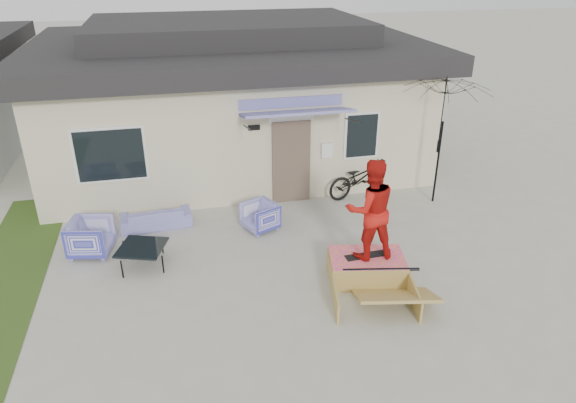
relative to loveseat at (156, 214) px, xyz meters
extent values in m
plane|color=#A3A191|center=(2.35, -3.83, -0.31)|extent=(90.00, 90.00, 0.00)
cube|color=#294417|center=(-2.85, -1.83, -0.31)|extent=(1.40, 8.00, 0.01)
cube|color=beige|center=(2.35, 4.17, 1.19)|extent=(10.00, 7.00, 3.00)
cube|color=black|center=(2.35, 4.17, 2.94)|extent=(10.80, 7.80, 0.50)
cube|color=black|center=(2.35, 4.17, 3.49)|extent=(7.50, 4.50, 0.60)
cube|color=brown|center=(3.35, 0.63, 0.74)|extent=(0.95, 0.08, 2.10)
cube|color=white|center=(-0.85, 0.64, 1.29)|extent=(1.60, 0.06, 1.30)
cube|color=white|center=(5.15, 0.64, 1.29)|extent=(0.90, 0.06, 1.20)
cube|color=#2629A4|center=(3.35, 0.12, 2.14)|extent=(2.50, 1.09, 0.29)
imported|color=#2629A4|center=(0.00, 0.00, 0.00)|extent=(1.62, 0.58, 0.62)
imported|color=#2629A4|center=(-1.31, -0.91, 0.11)|extent=(0.92, 0.96, 0.84)
imported|color=#2629A4|center=(2.31, -0.67, 0.05)|extent=(0.88, 0.90, 0.72)
cube|color=black|center=(-0.27, -1.63, -0.10)|extent=(1.10, 1.10, 0.43)
imported|color=black|center=(5.15, 0.54, 0.29)|extent=(1.99, 1.14, 1.21)
cylinder|color=black|center=(6.85, -0.21, 0.74)|extent=(0.05, 0.05, 2.10)
imported|color=black|center=(6.85, -0.21, 1.44)|extent=(2.46, 2.34, 0.90)
cube|color=black|center=(3.97, -3.05, 0.19)|extent=(0.87, 0.25, 0.05)
imported|color=red|center=(3.97, -3.05, 1.20)|extent=(0.98, 0.77, 1.97)
camera|label=1|loc=(0.54, -11.10, 5.48)|focal=32.71mm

